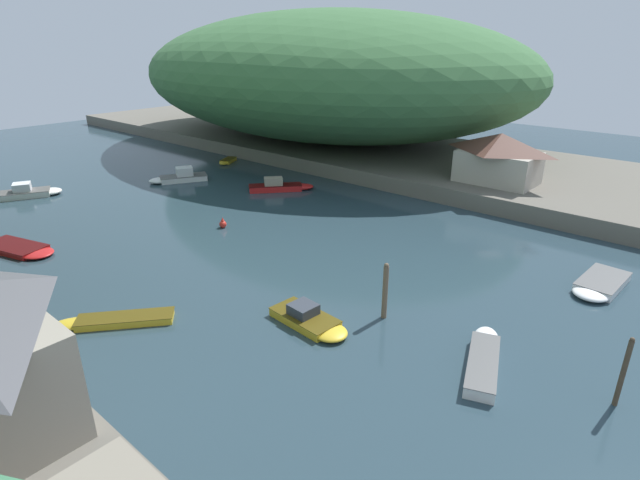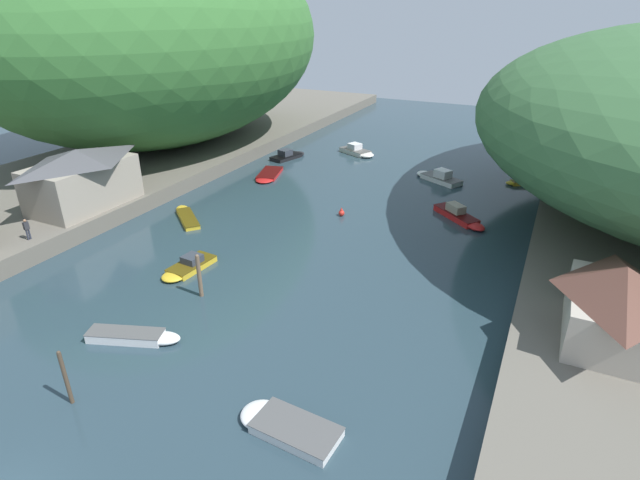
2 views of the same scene
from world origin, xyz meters
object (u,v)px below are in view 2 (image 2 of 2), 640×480
at_px(boat_far_right_bank, 187,267).
at_px(person_on_quay, 27,228).
at_px(boathouse_shed, 81,177).
at_px(boat_white_cruiser, 137,336).
at_px(boat_small_dinghy, 519,183).
at_px(right_bank_cottage, 617,303).
at_px(boat_red_skiff, 289,155).
at_px(boat_mid_channel, 438,177).
at_px(boat_yellow_tender, 186,216).
at_px(boat_cabin_cruiser, 460,216).
at_px(boat_moored_right, 358,151).
at_px(boat_open_rowboat, 285,425).
at_px(boat_near_quay, 268,175).
at_px(person_by_boathouse, 65,211).
at_px(channel_buoy_near, 341,213).

distance_m(boat_far_right_bank, person_on_quay, 13.00).
relative_size(boathouse_shed, boat_white_cruiser, 1.69).
xyz_separation_m(boat_small_dinghy, person_on_quay, (-32.47, -34.66, 2.26)).
height_order(right_bank_cottage, boat_white_cruiser, right_bank_cottage).
bearing_deg(boat_red_skiff, boat_far_right_bank, -60.58).
height_order(boat_mid_channel, boat_yellow_tender, boat_mid_channel).
relative_size(boat_white_cruiser, boat_cabin_cruiser, 0.99).
bearing_deg(person_on_quay, boat_far_right_bank, -72.75).
distance_m(boat_far_right_bank, boat_yellow_tender, 10.36).
bearing_deg(boat_moored_right, boat_mid_channel, 88.94).
bearing_deg(boat_open_rowboat, right_bank_cottage, -44.28).
xyz_separation_m(boat_mid_channel, boat_red_skiff, (-19.36, 0.53, -0.06)).
bearing_deg(boat_moored_right, person_on_quay, 7.76).
bearing_deg(boat_far_right_bank, boat_near_quay, -69.84).
relative_size(boat_far_right_bank, person_by_boathouse, 2.80).
distance_m(boathouse_shed, boat_far_right_bank, 15.08).
xyz_separation_m(boat_white_cruiser, boat_yellow_tender, (-9.49, 15.99, -0.10)).
bearing_deg(person_by_boathouse, boat_yellow_tender, -36.29).
distance_m(boathouse_shed, person_by_boathouse, 4.06).
bearing_deg(boat_moored_right, boat_small_dinghy, 105.76).
bearing_deg(boat_far_right_bank, right_bank_cottage, -171.54).
height_order(boat_open_rowboat, channel_buoy_near, channel_buoy_near).
distance_m(boat_near_quay, boat_far_right_bank, 22.31).
bearing_deg(boat_white_cruiser, boathouse_shed, -144.62).
xyz_separation_m(boat_open_rowboat, boat_yellow_tender, (-20.71, 18.13, -0.07)).
bearing_deg(boat_small_dinghy, person_by_boathouse, 106.16).
relative_size(boat_moored_right, boat_red_skiff, 1.02).
xyz_separation_m(boat_cabin_cruiser, boat_near_quay, (-22.31, 3.11, -0.20)).
bearing_deg(boat_moored_right, boat_white_cruiser, 29.53).
xyz_separation_m(boat_mid_channel, boat_yellow_tender, (-18.34, -20.76, -0.23)).
xyz_separation_m(boat_near_quay, boat_far_right_bank, (6.00, -21.49, 0.12)).
relative_size(channel_buoy_near, person_on_quay, 0.50).
relative_size(boat_moored_right, boat_mid_channel, 0.93).
bearing_deg(boat_moored_right, boat_near_quay, 1.92).
bearing_deg(channel_buoy_near, boat_moored_right, 107.73).
xyz_separation_m(boat_small_dinghy, channel_buoy_near, (-14.01, -16.59, 0.12)).
bearing_deg(person_on_quay, boathouse_shed, 15.90).
height_order(boat_white_cruiser, boat_red_skiff, boat_red_skiff).
relative_size(boathouse_shed, boat_near_quay, 1.59).
bearing_deg(boat_near_quay, boat_moored_right, -129.77).
distance_m(boat_near_quay, channel_buoy_near, 13.91).
bearing_deg(boat_moored_right, boat_red_skiff, -28.34).
relative_size(right_bank_cottage, channel_buoy_near, 8.54).
relative_size(boat_mid_channel, channel_buoy_near, 7.03).
height_order(boat_small_dinghy, person_by_boathouse, person_by_boathouse).
bearing_deg(boat_yellow_tender, boat_near_quay, 37.20).
bearing_deg(boat_moored_right, boathouse_shed, 1.31).
xyz_separation_m(boat_moored_right, boat_red_skiff, (-7.36, -5.42, -0.05)).
bearing_deg(person_by_boathouse, person_on_quay, -173.82).
height_order(boathouse_shed, boat_cabin_cruiser, boathouse_shed).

